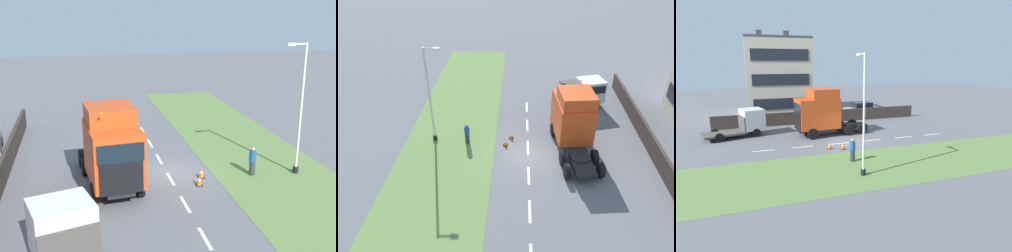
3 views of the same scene
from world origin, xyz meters
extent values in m
plane|color=slate|center=(0.00, 0.00, 0.00)|extent=(120.00, 120.00, 0.00)
cube|color=#607F42|center=(-6.00, 0.00, 0.01)|extent=(7.00, 44.00, 0.01)
cube|color=white|center=(0.00, -8.70, 0.00)|extent=(0.16, 1.80, 0.00)
cube|color=white|center=(0.00, -5.50, 0.00)|extent=(0.16, 1.80, 0.00)
cube|color=white|center=(0.00, -2.30, 0.00)|extent=(0.16, 1.80, 0.00)
cube|color=white|center=(0.00, 0.90, 0.00)|extent=(0.16, 1.80, 0.00)
cube|color=white|center=(0.00, 4.10, 0.00)|extent=(0.16, 1.80, 0.00)
cube|color=white|center=(0.00, 7.30, 0.00)|extent=(0.16, 1.80, 0.00)
cube|color=#382D28|center=(9.00, 0.00, 0.72)|extent=(0.25, 24.00, 1.44)
cube|color=black|center=(3.39, 0.38, 0.67)|extent=(2.03, 7.16, 0.24)
cube|color=#DB4719|center=(3.24, 1.96, 2.19)|extent=(2.84, 4.10, 2.81)
cube|color=black|center=(3.05, 3.93, 1.57)|extent=(2.10, 0.26, 1.57)
cube|color=black|center=(3.05, 3.93, 2.81)|extent=(2.22, 0.27, 0.90)
cube|color=#DB4719|center=(3.29, 1.38, 4.04)|extent=(2.58, 2.74, 0.90)
sphere|color=orange|center=(3.80, 3.19, 4.56)|extent=(0.14, 0.14, 0.14)
cylinder|color=black|center=(3.54, -1.20, 0.85)|extent=(1.49, 1.49, 0.12)
cylinder|color=black|center=(2.02, 2.73, 0.52)|extent=(0.42, 1.07, 1.04)
cylinder|color=black|center=(4.29, 2.95, 0.52)|extent=(0.42, 1.07, 1.04)
cylinder|color=black|center=(2.37, -0.96, 0.52)|extent=(0.42, 1.07, 1.04)
cylinder|color=black|center=(4.64, -0.74, 0.52)|extent=(0.42, 1.07, 1.04)
cylinder|color=black|center=(2.51, -2.36, 0.52)|extent=(0.42, 1.07, 1.04)
cylinder|color=black|center=(4.78, -2.14, 0.52)|extent=(0.42, 1.07, 1.04)
cube|color=silver|center=(5.68, 7.86, 1.57)|extent=(2.65, 2.43, 1.97)
cube|color=black|center=(5.94, 6.92, 1.96)|extent=(1.90, 0.56, 0.71)
cube|color=#4C4742|center=(5.42, 8.83, 1.27)|extent=(2.17, 0.69, 1.38)
cylinder|color=black|center=(4.69, 7.59, 0.40)|extent=(0.44, 0.84, 0.80)
cylinder|color=black|center=(9.72, -4.35, 0.32)|extent=(0.28, 0.66, 0.64)
cylinder|color=black|center=(10.08, -7.19, 0.32)|extent=(0.28, 0.66, 0.64)
cylinder|color=black|center=(-7.24, 1.66, 0.20)|extent=(0.32, 0.32, 0.40)
cylinder|color=beige|center=(-7.24, 1.66, 3.73)|extent=(0.15, 0.15, 7.47)
cylinder|color=beige|center=(-6.79, 1.66, 7.37)|extent=(0.90, 0.10, 0.10)
cube|color=silver|center=(-6.34, 1.66, 7.37)|extent=(0.44, 0.20, 0.16)
cylinder|color=#333338|center=(-4.66, 1.39, 0.41)|extent=(0.34, 0.34, 0.81)
cylinder|color=#1E4C8C|center=(-4.66, 1.39, 1.14)|extent=(0.39, 0.39, 0.64)
sphere|color=tan|center=(-4.66, 1.39, 1.57)|extent=(0.22, 0.22, 0.22)
cube|color=black|center=(-1.72, 1.12, 0.01)|extent=(0.36, 0.36, 0.03)
cone|color=orange|center=(-1.72, 1.12, 0.31)|extent=(0.28, 0.28, 0.55)
cylinder|color=white|center=(-1.72, 1.12, 0.33)|extent=(0.17, 0.17, 0.07)
cube|color=black|center=(-1.30, 2.12, 0.01)|extent=(0.36, 0.36, 0.03)
cone|color=orange|center=(-1.30, 2.12, 0.31)|extent=(0.28, 0.28, 0.55)
cylinder|color=white|center=(-1.30, 2.12, 0.33)|extent=(0.17, 0.17, 0.07)
camera|label=1|loc=(4.92, 22.12, 9.38)|focal=45.00mm
camera|label=2|loc=(-0.87, -19.23, 14.64)|focal=35.00mm
camera|label=3|loc=(-22.40, 8.19, 6.88)|focal=30.00mm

